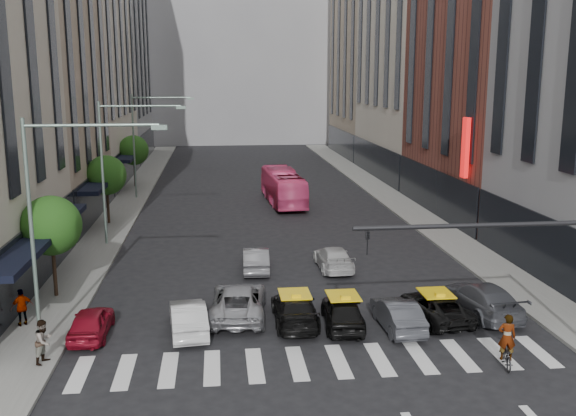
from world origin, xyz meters
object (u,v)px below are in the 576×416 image
object	(u,v)px
bus	(283,187)
pedestrian_near	(44,341)
streetlamp_far	(144,132)
pedestrian_far	(22,307)
motorcycle	(506,354)
car_white_front	(188,317)
streetlamp_mid	(117,154)
streetlamp_near	(55,203)
taxi_center	(343,311)
car_red	(91,322)
taxi_left	(295,309)

from	to	relation	value
bus	pedestrian_near	size ratio (longest dim) A/B	6.14
streetlamp_far	pedestrian_far	distance (m)	30.28
motorcycle	pedestrian_far	world-z (taller)	pedestrian_far
car_white_front	motorcycle	world-z (taller)	car_white_front
streetlamp_far	pedestrian_near	world-z (taller)	streetlamp_far
streetlamp_mid	pedestrian_far	world-z (taller)	streetlamp_mid
streetlamp_far	pedestrian_near	size ratio (longest dim) A/B	5.35
car_white_front	pedestrian_far	world-z (taller)	pedestrian_far
car_white_front	pedestrian_near	distance (m)	5.85
streetlamp_near	streetlamp_far	bearing A→B (deg)	90.00
taxi_center	pedestrian_near	world-z (taller)	pedestrian_near
car_red	pedestrian_far	size ratio (longest dim) A/B	2.28
streetlamp_near	taxi_left	distance (m)	10.90
taxi_left	bus	xyz separation A→B (m)	(2.31, 27.02, 0.77)
car_white_front	taxi_left	bearing A→B (deg)	-179.79
motorcycle	pedestrian_near	xyz separation A→B (m)	(-17.14, 1.89, 0.53)
pedestrian_far	car_white_front	bearing A→B (deg)	139.24
car_white_front	pedestrian_far	bearing A→B (deg)	-15.98
bus	pedestrian_far	xyz separation A→B (m)	(-13.99, -26.29, -0.48)
taxi_center	car_red	bearing A→B (deg)	3.60
pedestrian_near	pedestrian_far	xyz separation A→B (m)	(-1.88, 3.89, -0.03)
streetlamp_mid	car_white_front	world-z (taller)	streetlamp_mid
car_white_front	taxi_center	bearing A→B (deg)	173.02
streetlamp_far	pedestrian_near	distance (m)	34.04
car_white_front	taxi_center	xyz separation A→B (m)	(6.62, -0.11, 0.01)
streetlamp_near	bus	distance (m)	31.15
car_red	car_white_front	distance (m)	4.00
streetlamp_mid	pedestrian_near	bearing A→B (deg)	-91.16
car_white_front	streetlamp_near	bearing A→B (deg)	5.28
car_red	car_white_front	bearing A→B (deg)	-179.43
pedestrian_far	motorcycle	bearing A→B (deg)	132.24
streetlamp_near	taxi_left	xyz separation A→B (m)	(9.44, 1.48, -5.23)
car_red	taxi_center	xyz separation A→B (m)	(10.62, -0.12, 0.06)
streetlamp_mid	car_white_front	size ratio (longest dim) A/B	2.17
streetlamp_near	pedestrian_near	distance (m)	5.20
motorcycle	taxi_left	bearing A→B (deg)	-20.43
streetlamp_near	pedestrian_far	bearing A→B (deg)	135.42
streetlamp_near	car_red	distance (m)	5.43
bus	car_red	bearing A→B (deg)	64.98
streetlamp_mid	bus	distance (m)	17.72
streetlamp_mid	taxi_center	xyz separation A→B (m)	(11.46, -15.13, -5.21)
streetlamp_far	bus	world-z (taller)	streetlamp_far
bus	pedestrian_near	bearing A→B (deg)	64.74
streetlamp_mid	taxi_center	bearing A→B (deg)	-52.86
streetlamp_near	streetlamp_far	world-z (taller)	same
car_white_front	bus	distance (m)	28.39
taxi_left	motorcycle	xyz separation A→B (m)	(7.34, -5.05, -0.21)
bus	pedestrian_far	world-z (taller)	bus
pedestrian_near	car_red	bearing A→B (deg)	-3.36
streetlamp_mid	pedestrian_near	world-z (taller)	streetlamp_mid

